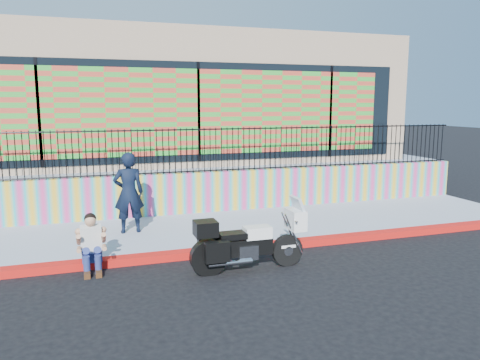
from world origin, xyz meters
name	(u,v)px	position (x,y,z in m)	size (l,w,h in m)	color
ground	(245,252)	(0.00, 0.00, 0.00)	(90.00, 90.00, 0.00)	black
red_curb	(245,248)	(0.00, 0.00, 0.07)	(16.00, 0.30, 0.15)	red
sidewalk	(223,229)	(0.00, 1.65, 0.07)	(16.00, 3.00, 0.15)	#959FB2
mural_wall	(207,192)	(0.00, 3.25, 0.70)	(16.00, 0.20, 1.10)	#E13B86
metal_fence	(207,150)	(0.00, 3.25, 1.85)	(15.80, 0.04, 1.20)	black
elevated_platform	(174,170)	(0.00, 8.35, 0.62)	(16.00, 10.00, 1.25)	#959FB2
storefront_building	(173,99)	(0.00, 8.13, 3.25)	(14.00, 8.06, 4.00)	tan
police_motorcycle	(247,241)	(-0.32, -1.05, 0.57)	(2.17, 0.72, 1.35)	black
police_officer	(129,193)	(-2.21, 1.77, 1.08)	(0.68, 0.45, 1.86)	black
seated_man	(92,248)	(-3.08, -0.24, 0.45)	(0.54, 0.71, 1.06)	navy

